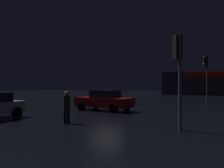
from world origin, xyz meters
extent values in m
plane|color=black|center=(0.00, 0.00, 0.00)|extent=(120.00, 120.00, 0.00)
cube|color=#33383D|center=(4.76, 33.97, 2.26)|extent=(19.71, 6.04, 4.52)
cube|color=red|center=(4.76, 30.80, 3.74)|extent=(9.65, 0.24, 0.96)
cylinder|color=#595B60|center=(6.77, -5.63, 1.96)|extent=(0.13, 0.13, 3.92)
cube|color=black|center=(6.65, -5.53, 3.41)|extent=(0.40, 0.41, 1.02)
sphere|color=black|center=(6.53, -5.43, 3.71)|extent=(0.20, 0.20, 0.20)
sphere|color=black|center=(6.53, -5.43, 3.41)|extent=(0.20, 0.20, 0.20)
sphere|color=#19D13F|center=(6.53, -5.43, 3.10)|extent=(0.20, 0.20, 0.20)
cylinder|color=#595B60|center=(6.28, 7.13, 2.24)|extent=(0.10, 0.10, 4.49)
cube|color=black|center=(6.17, 7.02, 4.01)|extent=(0.41, 0.41, 0.96)
sphere|color=black|center=(6.07, 6.90, 4.30)|extent=(0.20, 0.20, 0.20)
sphere|color=black|center=(6.07, 6.90, 4.01)|extent=(0.20, 0.20, 0.20)
sphere|color=#19D13F|center=(6.07, 6.90, 3.72)|extent=(0.20, 0.20, 0.20)
cube|color=#A51414|center=(0.27, -0.75, 0.63)|extent=(4.26, 2.02, 0.65)
cube|color=black|center=(0.38, -0.76, 1.23)|extent=(1.86, 1.68, 0.54)
cylinder|color=black|center=(-1.16, -1.53, 0.31)|extent=(0.63, 0.26, 0.61)
cylinder|color=black|center=(-1.04, 0.21, 0.31)|extent=(0.63, 0.26, 0.61)
cylinder|color=black|center=(1.58, -1.71, 0.31)|extent=(0.63, 0.26, 0.61)
cylinder|color=black|center=(1.70, 0.03, 0.31)|extent=(0.63, 0.26, 0.61)
cylinder|color=black|center=(-2.07, -6.35, 0.31)|extent=(0.27, 0.64, 0.62)
cylinder|color=black|center=(1.53, -6.52, 0.38)|extent=(0.14, 0.14, 0.76)
cylinder|color=black|center=(1.63, -6.40, 0.38)|extent=(0.14, 0.14, 0.76)
cylinder|color=#3F2D19|center=(1.58, -6.46, 1.05)|extent=(0.48, 0.48, 0.60)
sphere|color=tan|center=(1.58, -6.46, 1.46)|extent=(0.20, 0.20, 0.20)
camera|label=1|loc=(8.95, -15.31, 1.83)|focal=37.66mm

